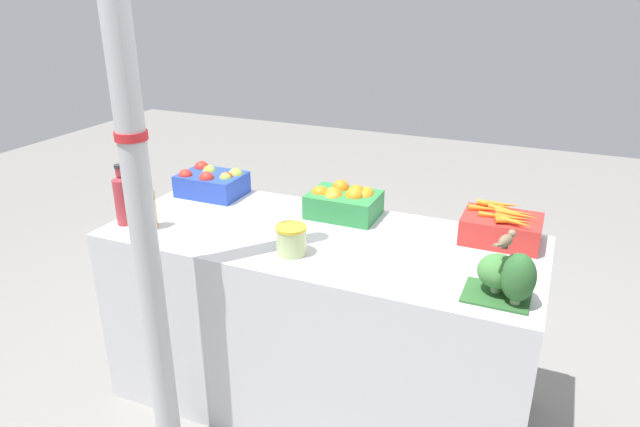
{
  "coord_description": "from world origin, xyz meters",
  "views": [
    {
      "loc": [
        0.86,
        -2.0,
        1.82
      ],
      "look_at": [
        0.0,
        0.0,
        0.94
      ],
      "focal_mm": 32.0,
      "sensor_mm": 36.0,
      "label": 1
    }
  ],
  "objects_px": {
    "juice_bottle_amber": "(147,206)",
    "orange_crate": "(345,201)",
    "broccoli_pile": "(510,276)",
    "support_pole": "(132,145)",
    "carrot_crate": "(502,227)",
    "juice_bottle_ruby": "(123,199)",
    "apple_crate": "(212,182)",
    "pickle_jar": "(291,240)",
    "sparrow_bird": "(506,240)"
  },
  "relations": [
    {
      "from": "carrot_crate",
      "to": "sparrow_bird",
      "type": "xyz_separation_m",
      "value": [
        0.05,
        -0.47,
        0.15
      ]
    },
    {
      "from": "juice_bottle_ruby",
      "to": "juice_bottle_amber",
      "type": "bearing_deg",
      "value": 0.0
    },
    {
      "from": "orange_crate",
      "to": "juice_bottle_amber",
      "type": "xyz_separation_m",
      "value": [
        -0.72,
        -0.47,
        0.03
      ]
    },
    {
      "from": "apple_crate",
      "to": "juice_bottle_ruby",
      "type": "xyz_separation_m",
      "value": [
        -0.15,
        -0.46,
        0.05
      ]
    },
    {
      "from": "apple_crate",
      "to": "sparrow_bird",
      "type": "bearing_deg",
      "value": -17.96
    },
    {
      "from": "orange_crate",
      "to": "apple_crate",
      "type": "bearing_deg",
      "value": -179.86
    },
    {
      "from": "juice_bottle_amber",
      "to": "broccoli_pile",
      "type": "bearing_deg",
      "value": -0.16
    },
    {
      "from": "support_pole",
      "to": "orange_crate",
      "type": "xyz_separation_m",
      "value": [
        0.46,
        0.8,
        -0.41
      ]
    },
    {
      "from": "apple_crate",
      "to": "orange_crate",
      "type": "height_order",
      "value": "orange_crate"
    },
    {
      "from": "apple_crate",
      "to": "juice_bottle_amber",
      "type": "height_order",
      "value": "juice_bottle_amber"
    },
    {
      "from": "juice_bottle_ruby",
      "to": "sparrow_bird",
      "type": "xyz_separation_m",
      "value": [
        1.59,
        -0.0,
        0.1
      ]
    },
    {
      "from": "pickle_jar",
      "to": "juice_bottle_ruby",
      "type": "bearing_deg",
      "value": -178.62
    },
    {
      "from": "support_pole",
      "to": "sparrow_bird",
      "type": "relative_size",
      "value": 20.05
    },
    {
      "from": "broccoli_pile",
      "to": "pickle_jar",
      "type": "relative_size",
      "value": 1.86
    },
    {
      "from": "support_pole",
      "to": "orange_crate",
      "type": "bearing_deg",
      "value": 60.09
    },
    {
      "from": "support_pole",
      "to": "carrot_crate",
      "type": "distance_m",
      "value": 1.45
    },
    {
      "from": "carrot_crate",
      "to": "broccoli_pile",
      "type": "xyz_separation_m",
      "value": [
        0.08,
        -0.47,
        0.03
      ]
    },
    {
      "from": "broccoli_pile",
      "to": "juice_bottle_ruby",
      "type": "distance_m",
      "value": 1.61
    },
    {
      "from": "broccoli_pile",
      "to": "juice_bottle_ruby",
      "type": "height_order",
      "value": "juice_bottle_ruby"
    },
    {
      "from": "support_pole",
      "to": "broccoli_pile",
      "type": "xyz_separation_m",
      "value": [
        1.22,
        0.33,
        -0.39
      ]
    },
    {
      "from": "carrot_crate",
      "to": "juice_bottle_ruby",
      "type": "xyz_separation_m",
      "value": [
        -1.53,
        -0.47,
        0.05
      ]
    },
    {
      "from": "broccoli_pile",
      "to": "juice_bottle_amber",
      "type": "bearing_deg",
      "value": 179.84
    },
    {
      "from": "orange_crate",
      "to": "sparrow_bird",
      "type": "height_order",
      "value": "sparrow_bird"
    },
    {
      "from": "apple_crate",
      "to": "pickle_jar",
      "type": "distance_m",
      "value": 0.79
    },
    {
      "from": "apple_crate",
      "to": "carrot_crate",
      "type": "xyz_separation_m",
      "value": [
        1.39,
        0.0,
        -0.0
      ]
    },
    {
      "from": "apple_crate",
      "to": "support_pole",
      "type": "bearing_deg",
      "value": -72.91
    },
    {
      "from": "apple_crate",
      "to": "juice_bottle_ruby",
      "type": "height_order",
      "value": "juice_bottle_ruby"
    },
    {
      "from": "juice_bottle_ruby",
      "to": "orange_crate",
      "type": "bearing_deg",
      "value": 28.73
    },
    {
      "from": "orange_crate",
      "to": "sparrow_bird",
      "type": "distance_m",
      "value": 0.88
    },
    {
      "from": "apple_crate",
      "to": "sparrow_bird",
      "type": "relative_size",
      "value": 2.35
    },
    {
      "from": "support_pole",
      "to": "juice_bottle_amber",
      "type": "height_order",
      "value": "support_pole"
    },
    {
      "from": "broccoli_pile",
      "to": "pickle_jar",
      "type": "distance_m",
      "value": 0.81
    },
    {
      "from": "orange_crate",
      "to": "juice_bottle_amber",
      "type": "distance_m",
      "value": 0.86
    },
    {
      "from": "orange_crate",
      "to": "sparrow_bird",
      "type": "relative_size",
      "value": 2.35
    },
    {
      "from": "orange_crate",
      "to": "broccoli_pile",
      "type": "relative_size",
      "value": 1.35
    },
    {
      "from": "apple_crate",
      "to": "carrot_crate",
      "type": "distance_m",
      "value": 1.39
    },
    {
      "from": "apple_crate",
      "to": "juice_bottle_amber",
      "type": "distance_m",
      "value": 0.47
    },
    {
      "from": "apple_crate",
      "to": "broccoli_pile",
      "type": "relative_size",
      "value": 1.35
    },
    {
      "from": "broccoli_pile",
      "to": "pickle_jar",
      "type": "xyz_separation_m",
      "value": [
        -0.81,
        0.02,
        -0.03
      ]
    },
    {
      "from": "support_pole",
      "to": "pickle_jar",
      "type": "height_order",
      "value": "support_pole"
    },
    {
      "from": "pickle_jar",
      "to": "orange_crate",
      "type": "bearing_deg",
      "value": 83.52
    },
    {
      "from": "juice_bottle_ruby",
      "to": "sparrow_bird",
      "type": "bearing_deg",
      "value": -0.09
    },
    {
      "from": "support_pole",
      "to": "pickle_jar",
      "type": "bearing_deg",
      "value": 40.7
    },
    {
      "from": "apple_crate",
      "to": "orange_crate",
      "type": "relative_size",
      "value": 1.0
    },
    {
      "from": "support_pole",
      "to": "orange_crate",
      "type": "distance_m",
      "value": 1.01
    },
    {
      "from": "support_pole",
      "to": "juice_bottle_amber",
      "type": "bearing_deg",
      "value": 128.55
    },
    {
      "from": "juice_bottle_amber",
      "to": "orange_crate",
      "type": "bearing_deg",
      "value": 32.77
    },
    {
      "from": "support_pole",
      "to": "carrot_crate",
      "type": "height_order",
      "value": "support_pole"
    },
    {
      "from": "carrot_crate",
      "to": "support_pole",
      "type": "bearing_deg",
      "value": -145.07
    },
    {
      "from": "broccoli_pile",
      "to": "sparrow_bird",
      "type": "bearing_deg",
      "value": 176.39
    }
  ]
}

